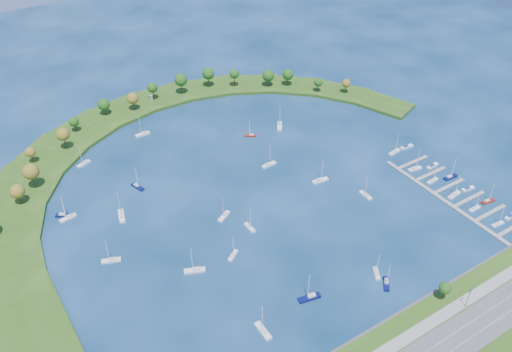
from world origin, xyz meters
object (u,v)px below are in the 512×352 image
moored_boat_12 (366,195)px  docked_boat_4 (454,194)px  moored_boat_1 (195,270)px  docked_boat_7 (450,177)px  moored_boat_8 (263,330)px  docked_boat_11 (407,147)px  moored_boat_5 (121,216)px  docked_boat_0 (498,224)px  moored_boat_17 (68,217)px  docked_boat_3 (488,201)px  moored_boat_11 (111,260)px  docked_boat_2 (475,208)px  moored_boat_10 (280,126)px  docked_boat_5 (468,189)px  dock_system (453,195)px  moored_boat_13 (320,180)px  moored_boat_7 (233,255)px  moored_boat_0 (377,273)px  docked_boat_9 (433,166)px  moored_boat_19 (250,227)px  moored_boat_6 (84,163)px  moored_boat_14 (251,135)px  docked_boat_10 (395,152)px  docked_boat_1 (511,216)px  moored_boat_15 (137,186)px  docked_boat_6 (433,180)px  moored_boat_4 (310,297)px  harbor_tower (151,98)px  moored_boat_2 (269,164)px  moored_boat_16 (64,215)px  moored_boat_3 (224,216)px  moored_boat_18 (142,134)px  docked_boat_8 (415,168)px

moored_boat_12 → docked_boat_4: bearing=-121.4°
moored_boat_1 → docked_boat_7: (149.52, -13.77, -0.04)m
moored_boat_8 → docked_boat_11: (143.94, 64.54, -0.34)m
moored_boat_5 → moored_boat_12: moored_boat_5 is taller
docked_boat_0 → moored_boat_17: bearing=151.3°
moored_boat_17 → docked_boat_3: moored_boat_17 is taller
moored_boat_11 → docked_boat_2: 180.01m
moored_boat_10 → docked_boat_5: 116.71m
dock_system → moored_boat_17: 197.35m
moored_boat_13 → moored_boat_7: bearing=-154.9°
moored_boat_0 → moored_boat_12: 55.55m
docked_boat_9 → moored_boat_19: bearing=168.6°
moored_boat_7 → moored_boat_10: bearing=9.8°
moored_boat_6 → moored_boat_14: size_ratio=1.15×
docked_boat_10 → docked_boat_1: bearing=-91.6°
moored_boat_15 → docked_boat_9: 163.44m
moored_boat_15 → docked_boat_2: size_ratio=1.20×
moored_boat_17 → docked_boat_6: bearing=146.8°
moored_boat_12 → moored_boat_19: moored_boat_12 is taller
docked_boat_2 → docked_boat_4: docked_boat_4 is taller
moored_boat_4 → docked_boat_2: moored_boat_4 is taller
moored_boat_12 → moored_boat_19: size_ratio=1.07×
moored_boat_0 → moored_boat_13: size_ratio=0.81×
harbor_tower → docked_boat_3: bearing=-61.7°
moored_boat_4 → moored_boat_19: (2.44, 51.05, -0.10)m
moored_boat_14 → docked_boat_2: 133.43m
moored_boat_2 → moored_boat_16: size_ratio=1.05×
docked_boat_11 → docked_boat_1: bearing=-85.8°
moored_boat_12 → moored_boat_15: moored_boat_15 is taller
moored_boat_11 → moored_boat_12: bearing=-170.4°
moored_boat_7 → docked_boat_10: size_ratio=0.86×
harbor_tower → moored_boat_7: size_ratio=0.40×
moored_boat_2 → moored_boat_4: (-39.59, -89.65, 0.05)m
docked_boat_1 → docked_boat_4: 28.74m
moored_boat_12 → docked_boat_4: 46.26m
moored_boat_1 → moored_boat_16: moored_boat_1 is taller
moored_boat_13 → docked_boat_10: (53.51, -1.65, -0.04)m
docked_boat_0 → docked_boat_3: docked_boat_3 is taller
moored_boat_5 → moored_boat_12: (113.53, -53.30, -0.08)m
moored_boat_3 → moored_boat_15: (-26.75, 45.84, -0.00)m
docked_boat_11 → moored_boat_0: bearing=-136.5°
moored_boat_16 → moored_boat_18: (63.47, 49.47, 0.02)m
docked_boat_5 → docked_boat_11: 46.70m
dock_system → moored_boat_4: moored_boat_4 is taller
moored_boat_16 → moored_boat_19: 93.14m
moored_boat_8 → moored_boat_18: 162.99m
moored_boat_7 → moored_boat_15: (-16.30, 71.79, 0.05)m
moored_boat_16 → docked_boat_10: 185.19m
moored_boat_18 → docked_boat_9: moored_boat_18 is taller
docked_boat_3 → docked_boat_8: bearing=113.6°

